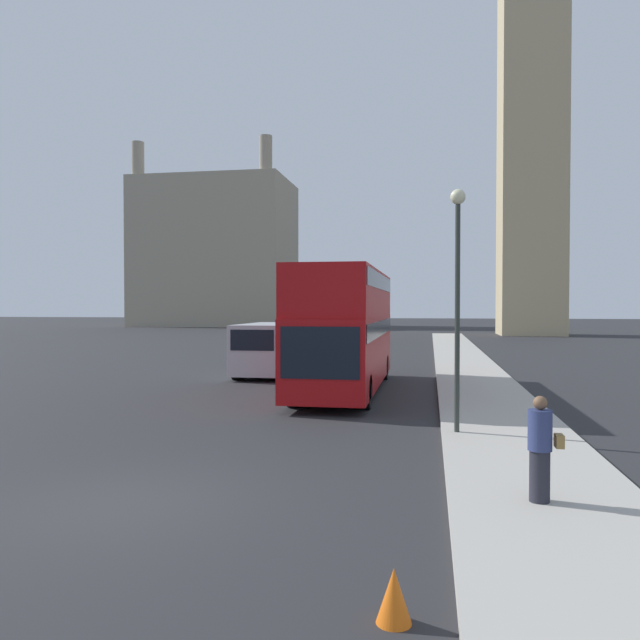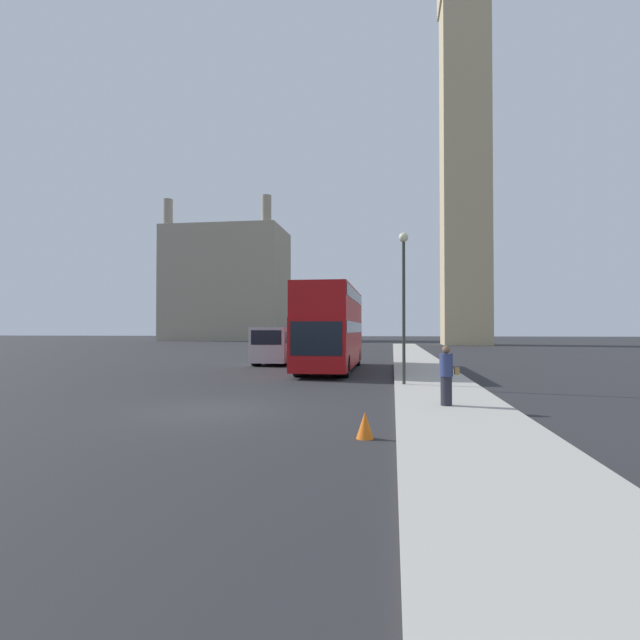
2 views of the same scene
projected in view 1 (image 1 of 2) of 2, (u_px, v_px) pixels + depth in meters
The scene contains 10 objects.
ground_plane at pixel (126, 505), 9.82m from camera, with size 300.00×300.00×0.00m, color #28282B.
sidewalk_strip at pixel (563, 526), 8.68m from camera, with size 3.11×120.00×0.15m.
clock_tower at pixel (533, 3), 66.31m from camera, with size 7.10×7.27×69.19m.
building_block_distant at pixel (216, 254), 98.69m from camera, with size 23.32×15.69×27.76m.
red_double_decker_bus at pixel (346, 324), 22.90m from camera, with size 2.61×11.01×4.39m.
white_van at pixel (268, 348), 27.93m from camera, with size 2.19×5.33×2.34m.
pedestrian at pixel (540, 449), 9.51m from camera, with size 0.52×0.36×1.62m.
street_lamp at pixel (458, 273), 14.73m from camera, with size 0.36×0.36×5.75m.
parked_sedan at pixel (333, 335), 52.65m from camera, with size 1.73×4.73×1.51m.
traffic_cone at pixel (394, 596), 6.17m from camera, with size 0.36×0.36×0.55m.
Camera 1 is at (4.71, -9.07, 3.15)m, focal length 35.00 mm.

